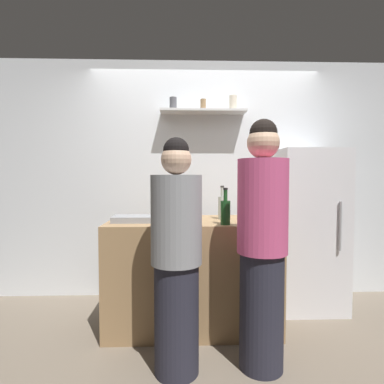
# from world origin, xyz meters

# --- Properties ---
(ground_plane) EXTENTS (5.28, 5.28, 0.00)m
(ground_plane) POSITION_xyz_m (0.00, 0.00, 0.00)
(ground_plane) COLOR #726656
(back_wall_assembly) EXTENTS (4.80, 0.32, 2.60)m
(back_wall_assembly) POSITION_xyz_m (-0.00, 1.25, 1.30)
(back_wall_assembly) COLOR white
(back_wall_assembly) RESTS_ON ground
(refrigerator) EXTENTS (0.63, 0.68, 1.59)m
(refrigerator) POSITION_xyz_m (1.01, 0.85, 0.80)
(refrigerator) COLOR white
(refrigerator) RESTS_ON ground
(counter) EXTENTS (1.46, 0.73, 0.94)m
(counter) POSITION_xyz_m (-0.16, 0.48, 0.47)
(counter) COLOR #9E7A51
(counter) RESTS_ON ground
(baking_pan) EXTENTS (0.34, 0.24, 0.05)m
(baking_pan) POSITION_xyz_m (-0.67, 0.40, 0.96)
(baking_pan) COLOR gray
(baking_pan) RESTS_ON counter
(utensil_holder) EXTENTS (0.11, 0.11, 0.22)m
(utensil_holder) POSITION_xyz_m (-0.37, 0.72, 1.00)
(utensil_holder) COLOR #B2B2B7
(utensil_holder) RESTS_ON counter
(wine_bottle_green_glass) EXTENTS (0.08, 0.08, 0.30)m
(wine_bottle_green_glass) POSITION_xyz_m (0.09, 0.21, 1.05)
(wine_bottle_green_glass) COLOR #19471E
(wine_bottle_green_glass) RESTS_ON counter
(wine_bottle_pale_glass) EXTENTS (0.07, 0.07, 0.30)m
(wine_bottle_pale_glass) POSITION_xyz_m (0.11, 0.54, 1.05)
(wine_bottle_pale_glass) COLOR #B2BFB2
(wine_bottle_pale_glass) RESTS_ON counter
(water_bottle_plastic) EXTENTS (0.08, 0.08, 0.23)m
(water_bottle_plastic) POSITION_xyz_m (-0.12, 0.61, 1.04)
(water_bottle_plastic) COLOR silver
(water_bottle_plastic) RESTS_ON counter
(person_pink_top) EXTENTS (0.34, 0.34, 1.71)m
(person_pink_top) POSITION_xyz_m (0.29, -0.17, 0.85)
(person_pink_top) COLOR #262633
(person_pink_top) RESTS_ON ground
(person_grey_hoodie) EXTENTS (0.34, 0.34, 1.58)m
(person_grey_hoodie) POSITION_xyz_m (-0.29, -0.20, 0.78)
(person_grey_hoodie) COLOR #262633
(person_grey_hoodie) RESTS_ON ground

